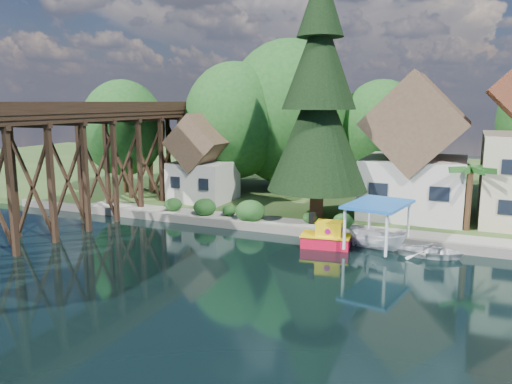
% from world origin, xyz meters
% --- Properties ---
extents(ground, '(140.00, 140.00, 0.00)m').
position_xyz_m(ground, '(0.00, 0.00, 0.00)').
color(ground, black).
rests_on(ground, ground).
extents(bank, '(140.00, 52.00, 0.50)m').
position_xyz_m(bank, '(0.00, 34.00, 0.25)').
color(bank, '#284A1D').
rests_on(bank, ground).
extents(seawall, '(60.00, 0.40, 0.62)m').
position_xyz_m(seawall, '(4.00, 8.00, 0.31)').
color(seawall, slate).
rests_on(seawall, ground).
extents(promenade, '(50.00, 2.60, 0.06)m').
position_xyz_m(promenade, '(6.00, 9.30, 0.53)').
color(promenade, gray).
rests_on(promenade, bank).
extents(trestle_bridge, '(4.12, 44.18, 9.30)m').
position_xyz_m(trestle_bridge, '(-16.00, 5.17, 5.35)').
color(trestle_bridge, black).
rests_on(trestle_bridge, ground).
extents(house_left, '(7.64, 8.64, 11.02)m').
position_xyz_m(house_left, '(7.00, 16.00, 5.14)').
color(house_left, beige).
rests_on(house_left, bank).
extents(shed, '(5.09, 5.40, 7.85)m').
position_xyz_m(shed, '(-11.00, 14.50, 3.83)').
color(shed, beige).
rests_on(shed, bank).
extents(bg_trees, '(49.90, 13.30, 10.57)m').
position_xyz_m(bg_trees, '(1.00, 21.25, 7.29)').
color(bg_trees, '#382314').
rests_on(bg_trees, bank).
extents(shrubs, '(15.76, 2.47, 1.70)m').
position_xyz_m(shrubs, '(-4.60, 9.26, 1.23)').
color(shrubs, '#1B3F16').
rests_on(shrubs, bank).
extents(conifer, '(7.50, 7.50, 18.48)m').
position_xyz_m(conifer, '(0.41, 11.49, 9.40)').
color(conifer, '#382314').
rests_on(conifer, bank).
extents(palm_tree, '(4.36, 4.36, 4.75)m').
position_xyz_m(palm_tree, '(11.00, 12.22, 4.65)').
color(palm_tree, '#382314').
rests_on(palm_tree, bank).
extents(tugboat, '(3.34, 2.10, 2.29)m').
position_xyz_m(tugboat, '(2.69, 6.03, 0.68)').
color(tugboat, red).
rests_on(tugboat, ground).
extents(boat_white_a, '(3.89, 2.79, 0.80)m').
position_xyz_m(boat_white_a, '(9.07, 6.62, 0.40)').
color(boat_white_a, white).
rests_on(boat_white_a, ground).
extents(boat_canopy, '(4.10, 5.26, 3.04)m').
position_xyz_m(boat_canopy, '(5.78, 6.81, 1.31)').
color(boat_canopy, white).
rests_on(boat_canopy, ground).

